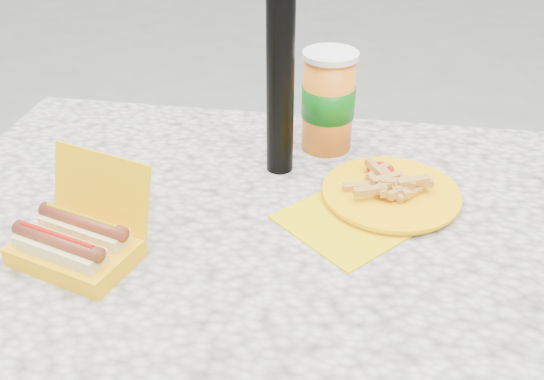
# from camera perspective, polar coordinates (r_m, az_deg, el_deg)

# --- Properties ---
(picnic_table) EXTENTS (1.20, 0.80, 0.75)m
(picnic_table) POSITION_cam_1_polar(r_m,az_deg,el_deg) (1.09, -0.57, -7.05)
(picnic_table) COLOR beige
(picnic_table) RESTS_ON ground
(hotdog_box) EXTENTS (0.22, 0.20, 0.14)m
(hotdog_box) POSITION_cam_1_polar(r_m,az_deg,el_deg) (0.96, -17.95, -4.63)
(hotdog_box) COLOR #FFB500
(hotdog_box) RESTS_ON picnic_table
(fries_plate) EXTENTS (0.33, 0.34, 0.05)m
(fries_plate) POSITION_cam_1_polar(r_m,az_deg,el_deg) (1.08, 10.80, -0.32)
(fries_plate) COLOR #E6C300
(fries_plate) RESTS_ON picnic_table
(soda_cup) EXTENTS (0.11, 0.11, 0.20)m
(soda_cup) POSITION_cam_1_polar(r_m,az_deg,el_deg) (1.20, 5.31, 8.33)
(soda_cup) COLOR orange
(soda_cup) RESTS_ON picnic_table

